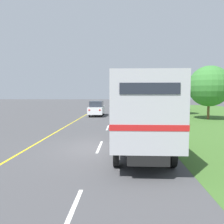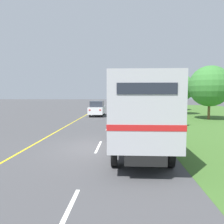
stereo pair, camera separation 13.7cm
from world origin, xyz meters
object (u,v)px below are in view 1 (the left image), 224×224
object	(u,v)px
horse_trailer_truck	(139,110)
highway_sign	(173,109)
roadside_tree_near	(209,86)
roadside_tree_far	(174,89)
lead_car_white	(97,108)
roadside_tree_mid	(180,88)
lead_car_white_ahead	(126,104)
delineator_post	(174,132)

from	to	relation	value
horse_trailer_truck	highway_sign	size ratio (longest dim) A/B	3.46
highway_sign	roadside_tree_near	distance (m)	8.00
roadside_tree_far	lead_car_white	bearing A→B (deg)	-139.53
highway_sign	roadside_tree_near	size ratio (longest dim) A/B	0.43
roadside_tree_mid	roadside_tree_far	bearing A→B (deg)	83.55
lead_car_white	roadside_tree_near	world-z (taller)	roadside_tree_near
highway_sign	horse_trailer_truck	bearing A→B (deg)	-114.09
roadside_tree_near	highway_sign	bearing A→B (deg)	-132.19
lead_car_white	lead_car_white_ahead	distance (m)	13.31
lead_car_white_ahead	delineator_post	xyz separation A→B (m)	(2.42, -27.33, -0.52)
delineator_post	lead_car_white	bearing A→B (deg)	113.69
roadside_tree_far	delineator_post	world-z (taller)	roadside_tree_far
roadside_tree_near	roadside_tree_mid	distance (m)	6.12
highway_sign	roadside_tree_far	bearing A→B (deg)	76.97
horse_trailer_truck	roadside_tree_mid	world-z (taller)	roadside_tree_mid
roadside_tree_mid	delineator_post	bearing A→B (deg)	-105.77
roadside_tree_mid	delineator_post	size ratio (longest dim) A/B	5.74
lead_car_white	roadside_tree_far	size ratio (longest dim) A/B	0.80
roadside_tree_near	roadside_tree_mid	xyz separation A→B (m)	(-1.57, 5.91, -0.04)
lead_car_white_ahead	highway_sign	bearing A→B (deg)	-80.35
lead_car_white	roadside_tree_mid	xyz separation A→B (m)	(11.30, 2.63, 2.68)
horse_trailer_truck	roadside_tree_mid	xyz separation A→B (m)	(7.17, 19.60, 1.62)
lead_car_white	lead_car_white_ahead	xyz separation A→B (m)	(4.00, 12.69, 0.06)
lead_car_white_ahead	roadside_tree_far	xyz separation A→B (m)	(8.17, -2.31, 2.63)
roadside_tree_mid	lead_car_white_ahead	bearing A→B (deg)	125.94
lead_car_white_ahead	roadside_tree_near	world-z (taller)	roadside_tree_near
lead_car_white	roadside_tree_far	xyz separation A→B (m)	(12.17, 10.39, 2.69)
lead_car_white	delineator_post	bearing A→B (deg)	-66.31
roadside_tree_far	highway_sign	bearing A→B (deg)	-103.03
roadside_tree_mid	roadside_tree_far	distance (m)	7.81
lead_car_white_ahead	roadside_tree_far	world-z (taller)	roadside_tree_far
lead_car_white	delineator_post	distance (m)	15.99
roadside_tree_near	roadside_tree_far	bearing A→B (deg)	92.91
lead_car_white	lead_car_white_ahead	size ratio (longest dim) A/B	1.13
roadside_tree_near	roadside_tree_mid	size ratio (longest dim) A/B	1.09
lead_car_white	delineator_post	size ratio (longest dim) A/B	4.82
lead_car_white	roadside_tree_mid	bearing A→B (deg)	13.11
roadside_tree_mid	delineator_post	xyz separation A→B (m)	(-4.88, -17.27, -3.14)
lead_car_white	roadside_tree_mid	size ratio (longest dim) A/B	0.84
lead_car_white_ahead	highway_sign	world-z (taller)	highway_sign
roadside_tree_far	lead_car_white_ahead	bearing A→B (deg)	164.24
lead_car_white	roadside_tree_far	world-z (taller)	roadside_tree_far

